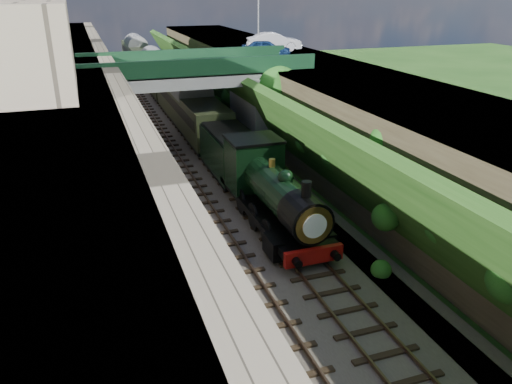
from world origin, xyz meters
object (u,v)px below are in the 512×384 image
object	(u,v)px
lamppost	(259,12)
locomotive	(273,194)
tree	(277,92)
tender	(232,156)
car_silver	(274,42)
car_blue	(266,49)
road_bridge	(202,98)

from	to	relation	value
lamppost	locomotive	xyz separation A→B (m)	(-6.75, -21.24, -7.67)
tree	locomotive	size ratio (longest dim) A/B	0.65
locomotive	tender	bearing A→B (deg)	90.00
tree	car_silver	world-z (taller)	car_silver
tree	car_blue	distance (m)	6.75
locomotive	tender	xyz separation A→B (m)	(-0.00, 7.36, -0.27)
car_silver	lamppost	bearing A→B (deg)	116.32
lamppost	car_blue	world-z (taller)	lamppost
road_bridge	tender	world-z (taller)	road_bridge
road_bridge	locomotive	distance (m)	14.13
road_bridge	locomotive	size ratio (longest dim) A/B	1.56
tree	car_silver	xyz separation A→B (m)	(3.64, 10.12, 2.40)
tree	lamppost	world-z (taller)	lamppost
road_bridge	car_silver	bearing A→B (deg)	41.92
car_blue	locomotive	size ratio (longest dim) A/B	0.39
lamppost	tender	world-z (taller)	lamppost
locomotive	car_blue	bearing A→B (deg)	70.89
lamppost	car_blue	bearing A→B (deg)	-99.82
car_blue	locomotive	bearing A→B (deg)	-179.67
tree	locomotive	world-z (taller)	tree
tender	car_blue	bearing A→B (deg)	59.37
lamppost	road_bridge	bearing A→B (deg)	-133.89
car_blue	tender	distance (m)	13.19
locomotive	lamppost	bearing A→B (deg)	72.36
tree	car_silver	size ratio (longest dim) A/B	1.36
car_blue	tender	bearing A→B (deg)	168.81
road_bridge	car_silver	size ratio (longest dim) A/B	3.31
locomotive	road_bridge	bearing A→B (deg)	91.05
tender	lamppost	bearing A→B (deg)	64.05
tree	lamppost	xyz separation A→B (m)	(2.04, 9.68, 4.92)
tree	tender	xyz separation A→B (m)	(-4.71, -4.20, -3.03)
road_bridge	tender	distance (m)	7.04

